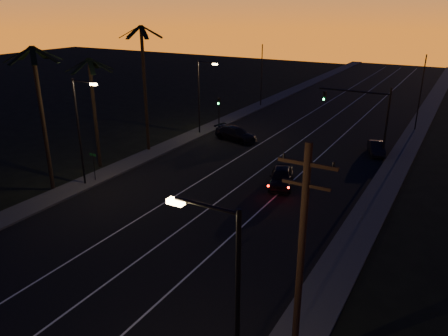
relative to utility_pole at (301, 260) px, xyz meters
The scene contains 21 objects.
road 23.72m from the utility_pole, 120.11° to the left, with size 20.00×170.00×0.01m, color black.
sidewalk_left 30.78m from the utility_pole, 138.74° to the left, with size 2.40×170.00×0.16m, color #343432.
sidewalk_right 20.68m from the utility_pole, 91.15° to the left, with size 2.40×170.00×0.16m, color #343432.
lane_stripe_left 25.32m from the utility_pole, 126.13° to the left, with size 0.12×160.00×0.01m, color silver.
lane_stripe_mid 23.48m from the utility_pole, 119.03° to the left, with size 0.12×160.00×0.01m, color silver.
lane_stripe_right 22.04m from the utility_pole, 110.81° to the left, with size 0.12×160.00×0.01m, color silver.
palm_near 25.55m from the utility_pole, 161.71° to the left, with size 4.25×4.16×11.53m.
palm_mid 28.49m from the utility_pole, 150.55° to the left, with size 4.25×4.16×10.03m.
palm_far 31.17m from the utility_pole, 139.96° to the left, with size 4.25×4.16×12.53m.
streetlight_left_near 24.44m from the utility_pole, 155.85° to the left, with size 2.55×0.26×9.00m.
streetlight_left_far 35.79m from the utility_pole, 128.52° to the left, with size 2.55×0.26×8.50m.
streetlight_right_near 4.10m from the utility_pole, 102.67° to the right, with size 2.55×0.26×9.00m.
street_sign 25.22m from the utility_pole, 153.85° to the left, with size 0.70×0.06×2.60m.
utility_pole is the anchor object (origin of this frame).
signal_mast 30.33m from the utility_pole, 98.47° to the left, with size 7.10×0.41×7.00m.
signal_post 36.74m from the utility_pole, 125.13° to the left, with size 0.28×0.37×4.20m.
far_pole_left 50.36m from the utility_pole, 116.67° to the left, with size 0.14×0.14×9.00m, color black.
far_pole_right 42.01m from the utility_pole, 90.82° to the left, with size 0.14×0.14×9.00m, color black.
lead_car 20.30m from the utility_pole, 114.12° to the left, with size 3.26×5.44×1.58m.
right_car 31.05m from the utility_pole, 95.36° to the left, with size 2.57×4.11×1.28m.
cross_car 33.14m from the utility_pole, 122.37° to the left, with size 5.52×3.19×1.51m.
Camera 1 is at (16.12, -3.87, 14.44)m, focal length 35.00 mm.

